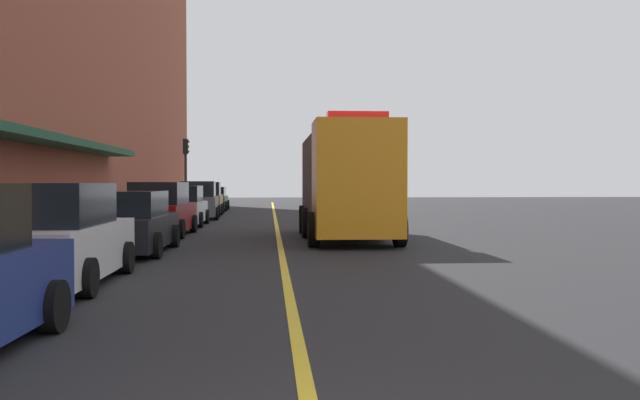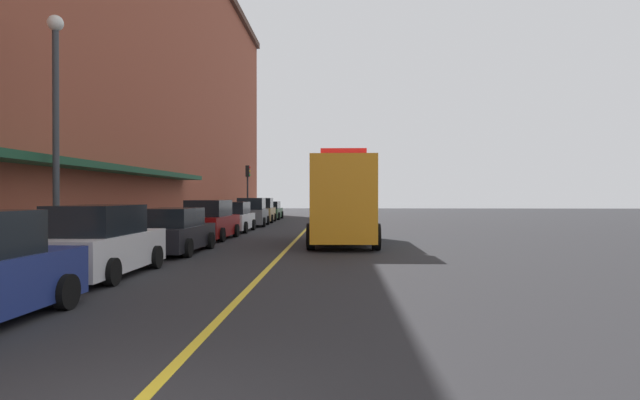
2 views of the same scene
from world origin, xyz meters
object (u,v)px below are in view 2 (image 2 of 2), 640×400
Objects in this scene: parked_car_1 at (100,243)px; parked_car_3 at (210,221)px; street_lamp_left at (56,111)px; parking_meter_1 at (186,216)px; parked_car_6 at (262,211)px; parked_car_2 at (174,232)px; traffic_light_near at (248,182)px; utility_truck at (343,201)px; parking_meter_0 at (155,220)px; parked_car_4 at (233,218)px; parking_meter_2 at (14,239)px; parking_meter_3 at (217,212)px; parked_car_5 at (252,213)px; parked_car_7 at (270,211)px.

parked_car_1 is 11.29m from parked_car_3.
street_lamp_left is at bearing 53.05° from parked_car_1.
parked_car_1 is 3.51× the size of parking_meter_1.
parked_car_6 is 3.27× the size of parking_meter_1.
parked_car_2 is 1.09× the size of traffic_light_near.
traffic_light_near reaches higher than parked_car_3.
utility_truck is 5.71× the size of parking_meter_0.
parked_car_2 is 1.10× the size of parked_car_4.
parking_meter_0 is (-1.35, -8.94, 0.27)m from parked_car_4.
parking_meter_2 is at bearing 175.98° from parked_car_3.
parked_car_3 reaches higher than parking_meter_3.
parked_car_5 is (0.15, 5.61, 0.08)m from parked_car_4.
parking_meter_2 is 30.41m from traffic_light_near.
parked_car_7 is 31.56m from street_lamp_left.
parking_meter_3 is at bearing 7.21° from parked_car_2.
parking_meter_3 is at bearing 87.98° from street_lamp_left.
parked_car_6 reaches higher than parking_meter_1.
parked_car_5 reaches higher than parking_meter_0.
parked_car_5 is (0.17, 10.91, 0.02)m from parked_car_3.
parked_car_3 is at bearing 176.99° from parked_car_5.
traffic_light_near is (0.66, 27.46, -1.24)m from street_lamp_left.
parking_meter_1 is at bearing 172.85° from parked_car_6.
parked_car_7 reaches higher than parking_meter_0.
parked_car_2 is 2.62m from parking_meter_0.
parked_car_4 reaches higher than parking_meter_2.
parked_car_4 is 15.70m from street_lamp_left.
parking_meter_3 is (0.00, 6.50, 0.00)m from parking_meter_1.
traffic_light_near is at bearing 89.66° from parking_meter_3.
traffic_light_near is at bearing -159.13° from utility_truck.
parking_meter_1 is (-1.35, -4.61, 0.27)m from parked_car_4.
traffic_light_near is at bearing 10.03° from parked_car_5.
parked_car_4 reaches higher than parked_car_7.
parking_meter_1 is 13.43m from parking_meter_2.
parked_car_6 is 0.63× the size of street_lamp_left.
parked_car_6 is at bearing -0.36° from parked_car_1.
parked_car_4 reaches higher than parking_meter_0.
street_lamp_left reaches higher than parked_car_3.
utility_truck is 1.77× the size of traffic_light_near.
utility_truck is (6.00, -12.82, 0.93)m from parked_car_5.
parking_meter_1 is 1.00× the size of parking_meter_3.
parked_car_7 is 20.78m from parking_meter_1.
parked_car_5 reaches higher than parked_car_7.
parked_car_4 is 0.97× the size of parked_car_6.
parked_car_6 reaches higher than parked_car_4.
parking_meter_3 is (0.00, 19.93, 0.00)m from parking_meter_2.
traffic_light_near is at bearing 89.88° from parking_meter_2.
traffic_light_near is at bearing 6.34° from parked_car_4.
parked_car_1 is at bearing -179.80° from parked_car_4.
parking_meter_0 is 1.00× the size of parking_meter_3.
parking_meter_1 is 0.19× the size of street_lamp_left.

